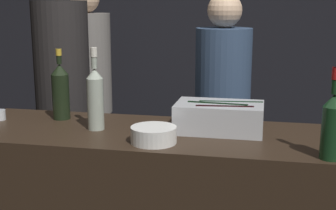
# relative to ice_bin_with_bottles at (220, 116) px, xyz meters

# --- Properties ---
(wall_back_chalkboard) EXTENTS (6.40, 0.06, 2.80)m
(wall_back_chalkboard) POSITION_rel_ice_bin_with_bottles_xyz_m (-0.23, 1.94, 0.31)
(wall_back_chalkboard) COLOR black
(wall_back_chalkboard) RESTS_ON ground_plane
(ice_bin_with_bottles) EXTENTS (0.39, 0.24, 0.13)m
(ice_bin_with_bottles) POSITION_rel_ice_bin_with_bottles_xyz_m (0.00, 0.00, 0.00)
(ice_bin_with_bottles) COLOR #B7BABF
(ice_bin_with_bottles) RESTS_ON bar_counter
(bowl_white) EXTENTS (0.19, 0.19, 0.07)m
(bowl_white) POSITION_rel_ice_bin_with_bottles_xyz_m (-0.25, -0.24, -0.04)
(bowl_white) COLOR white
(bowl_white) RESTS_ON bar_counter
(white_wine_bottle) EXTENTS (0.08, 0.08, 0.38)m
(white_wine_bottle) POSITION_rel_ice_bin_with_bottles_xyz_m (-0.56, -0.08, 0.08)
(white_wine_bottle) COLOR #9EA899
(white_wine_bottle) RESTS_ON bar_counter
(champagne_bottle) EXTENTS (0.09, 0.09, 0.35)m
(champagne_bottle) POSITION_rel_ice_bin_with_bottles_xyz_m (-0.80, 0.07, 0.07)
(champagne_bottle) COLOR black
(champagne_bottle) RESTS_ON bar_counter
(red_wine_bottle_burgundy) EXTENTS (0.08, 0.08, 0.35)m
(red_wine_bottle_burgundy) POSITION_rel_ice_bin_with_bottles_xyz_m (0.44, -0.30, 0.06)
(red_wine_bottle_burgundy) COLOR #143319
(red_wine_bottle_burgundy) RESTS_ON bar_counter
(person_in_hoodie) EXTENTS (0.34, 0.34, 1.65)m
(person_in_hoodie) POSITION_rel_ice_bin_with_bottles_xyz_m (-0.06, 0.81, -0.17)
(person_in_hoodie) COLOR black
(person_in_hoodie) RESTS_ON ground_plane
(person_blond_tee) EXTENTS (0.34, 0.34, 1.81)m
(person_blond_tee) POSITION_rel_ice_bin_with_bottles_xyz_m (-1.03, 0.59, -0.07)
(person_blond_tee) COLOR black
(person_blond_tee) RESTS_ON ground_plane
(person_grey_polo) EXTENTS (0.35, 0.35, 1.73)m
(person_grey_polo) POSITION_rel_ice_bin_with_bottles_xyz_m (-1.09, 1.16, -0.12)
(person_grey_polo) COLOR black
(person_grey_polo) RESTS_ON ground_plane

